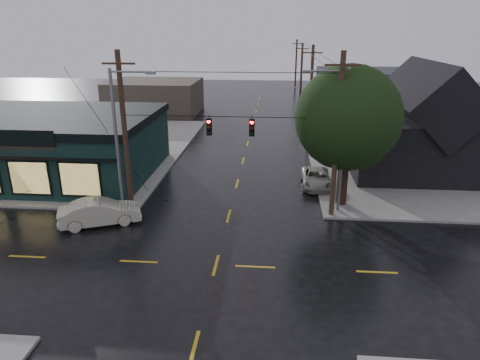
# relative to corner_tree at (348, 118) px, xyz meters

# --- Properties ---
(ground_plane) EXTENTS (160.00, 160.00, 0.00)m
(ground_plane) POSITION_rel_corner_tree_xyz_m (-7.35, -8.37, -5.96)
(ground_plane) COLOR black
(sidewalk_nw) EXTENTS (28.00, 28.00, 0.15)m
(sidewalk_nw) POSITION_rel_corner_tree_xyz_m (-27.35, 11.63, -5.88)
(sidewalk_nw) COLOR gray
(sidewalk_nw) RESTS_ON ground
(sidewalk_ne) EXTENTS (28.00, 28.00, 0.15)m
(sidewalk_ne) POSITION_rel_corner_tree_xyz_m (12.65, 11.63, -5.88)
(sidewalk_ne) COLOR gray
(sidewalk_ne) RESTS_ON ground
(pizza_shop) EXTENTS (16.30, 12.34, 4.90)m
(pizza_shop) POSITION_rel_corner_tree_xyz_m (-22.35, 4.57, -3.40)
(pizza_shop) COLOR black
(pizza_shop) RESTS_ON ground
(ne_building) EXTENTS (12.60, 11.60, 8.75)m
(ne_building) POSITION_rel_corner_tree_xyz_m (7.65, 8.63, -1.49)
(ne_building) COLOR black
(ne_building) RESTS_ON ground
(corner_tree) EXTENTS (6.71, 6.71, 9.19)m
(corner_tree) POSITION_rel_corner_tree_xyz_m (0.00, 0.00, 0.00)
(corner_tree) COLOR black
(corner_tree) RESTS_ON ground
(utility_pole_nw) EXTENTS (2.00, 0.32, 10.15)m
(utility_pole_nw) POSITION_rel_corner_tree_xyz_m (-13.85, -1.87, -5.96)
(utility_pole_nw) COLOR black
(utility_pole_nw) RESTS_ON ground
(utility_pole_ne) EXTENTS (2.00, 0.32, 10.15)m
(utility_pole_ne) POSITION_rel_corner_tree_xyz_m (-0.85, -1.87, -5.96)
(utility_pole_ne) COLOR black
(utility_pole_ne) RESTS_ON ground
(utility_pole_far_a) EXTENTS (2.00, 0.32, 9.65)m
(utility_pole_far_a) POSITION_rel_corner_tree_xyz_m (-0.85, 19.63, -5.96)
(utility_pole_far_a) COLOR black
(utility_pole_far_a) RESTS_ON ground
(utility_pole_far_b) EXTENTS (2.00, 0.32, 9.15)m
(utility_pole_far_b) POSITION_rel_corner_tree_xyz_m (-0.85, 39.63, -5.96)
(utility_pole_far_b) COLOR black
(utility_pole_far_b) RESTS_ON ground
(utility_pole_far_c) EXTENTS (2.00, 0.32, 9.15)m
(utility_pole_far_c) POSITION_rel_corner_tree_xyz_m (-0.85, 59.63, -5.96)
(utility_pole_far_c) COLOR black
(utility_pole_far_c) RESTS_ON ground
(span_signal_assembly) EXTENTS (13.00, 0.48, 1.23)m
(span_signal_assembly) POSITION_rel_corner_tree_xyz_m (-7.26, -1.87, -0.26)
(span_signal_assembly) COLOR black
(span_signal_assembly) RESTS_ON ground
(streetlight_nw) EXTENTS (5.40, 0.30, 9.15)m
(streetlight_nw) POSITION_rel_corner_tree_xyz_m (-14.15, -2.57, -5.96)
(streetlight_nw) COLOR slate
(streetlight_nw) RESTS_ON ground
(streetlight_ne) EXTENTS (5.40, 0.30, 9.15)m
(streetlight_ne) POSITION_rel_corner_tree_xyz_m (-0.35, -1.17, -5.96)
(streetlight_ne) COLOR slate
(streetlight_ne) RESTS_ON ground
(bg_building_west) EXTENTS (12.00, 10.00, 4.40)m
(bg_building_west) POSITION_rel_corner_tree_xyz_m (-21.35, 31.63, -3.76)
(bg_building_west) COLOR #41372F
(bg_building_west) RESTS_ON ground
(bg_building_east) EXTENTS (14.00, 12.00, 5.60)m
(bg_building_east) POSITION_rel_corner_tree_xyz_m (8.65, 36.63, -3.16)
(bg_building_east) COLOR black
(bg_building_east) RESTS_ON ground
(sedan_cream) EXTENTS (5.07, 3.44, 1.58)m
(sedan_cream) POSITION_rel_corner_tree_xyz_m (-15.01, -4.21, -5.17)
(sedan_cream) COLOR beige
(sedan_cream) RESTS_ON ground
(suv_silver) EXTENTS (2.13, 4.57, 1.27)m
(suv_silver) POSITION_rel_corner_tree_xyz_m (-1.35, 3.61, -5.32)
(suv_silver) COLOR #9A988E
(suv_silver) RESTS_ON ground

